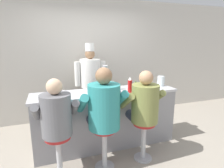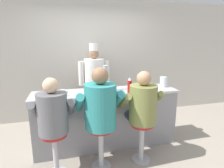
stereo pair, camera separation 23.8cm
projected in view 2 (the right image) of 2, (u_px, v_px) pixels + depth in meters
name	position (u px, v px, depth m)	size (l,w,h in m)	color
ground_plane	(110.00, 153.00, 3.04)	(20.00, 20.00, 0.00)	#9E9384
wall_back	(93.00, 60.00, 4.32)	(10.00, 0.06, 2.70)	beige
diner_counter	(106.00, 118.00, 3.20)	(2.39, 0.56, 0.96)	gray
ketchup_bottle_red	(130.00, 86.00, 2.95)	(0.07, 0.07, 0.26)	red
mustard_bottle_yellow	(142.00, 86.00, 3.05)	(0.06, 0.06, 0.20)	yellow
hot_sauce_bottle_orange	(136.00, 87.00, 3.10)	(0.03, 0.03, 0.14)	orange
water_pitcher_clear	(163.00, 82.00, 3.36)	(0.14, 0.12, 0.18)	silver
breakfast_plate	(99.00, 93.00, 2.90)	(0.25, 0.25, 0.05)	white
cereal_bowl	(116.00, 92.00, 2.92)	(0.14, 0.14, 0.06)	#4C7FB7
coffee_mug_white	(62.00, 93.00, 2.80)	(0.14, 0.09, 0.10)	white
cup_stack_steel	(105.00, 78.00, 3.07)	(0.09, 0.09, 0.42)	#B7BABF
diner_seated_grey	(53.00, 116.00, 2.40)	(0.57, 0.56, 1.34)	#B2B5BA
diner_seated_teal	(100.00, 108.00, 2.55)	(0.65, 0.64, 1.44)	#B2B5BA
diner_seated_olive	(142.00, 107.00, 2.70)	(0.60, 0.59, 1.37)	#B2B5BA
cook_in_whites_near	(94.00, 80.00, 4.08)	(0.68, 0.43, 1.73)	#232328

